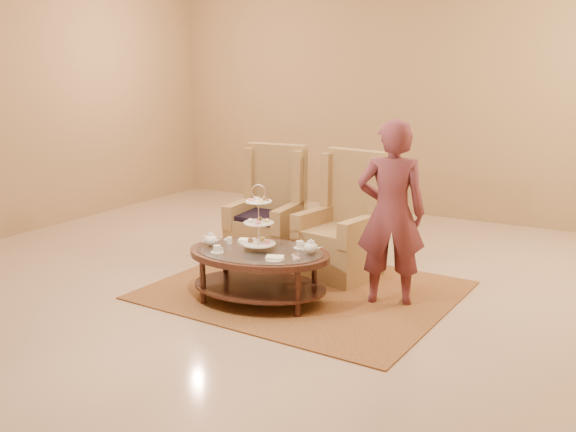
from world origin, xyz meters
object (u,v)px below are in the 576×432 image
Objects in this scene: person at (391,213)px; armchair_left at (269,223)px; tea_table at (259,260)px; armchair_right at (344,234)px.

armchair_left is at bearing -41.24° from person.
tea_table is 1.13× the size of armchair_right.
person reaches higher than armchair_right.
armchair_right is 0.76× the size of person.
armchair_right is at bearing -58.73° from person.
person reaches higher than tea_table.
armchair_right reaches higher than tea_table.
tea_table is 1.14m from armchair_right.
armchair_left is 0.92m from armchair_right.
armchair_left is at bearing 107.74° from tea_table.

